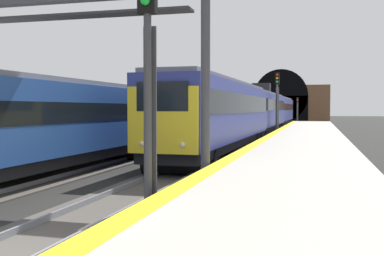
{
  "coord_description": "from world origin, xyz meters",
  "views": [
    {
      "loc": [
        -6.43,
        -5.23,
        2.64
      ],
      "look_at": [
        14.5,
        0.39,
        1.73
      ],
      "focal_mm": 43.62,
      "sensor_mm": 36.0,
      "label": 1
    }
  ],
  "objects_px": {
    "train_main_approaching": "(261,111)",
    "overhead_signal_gantry": "(75,38)",
    "train_adjacent_platform": "(139,117)",
    "railway_signal_mid": "(277,99)",
    "railway_signal_near": "(148,72)",
    "railway_signal_far": "(297,108)"
  },
  "relations": [
    {
      "from": "train_adjacent_platform",
      "to": "railway_signal_far",
      "type": "relative_size",
      "value": 8.57
    },
    {
      "from": "railway_signal_near",
      "to": "railway_signal_far",
      "type": "bearing_deg",
      "value": -180.0
    },
    {
      "from": "railway_signal_near",
      "to": "railway_signal_mid",
      "type": "distance_m",
      "value": 32.37
    },
    {
      "from": "railway_signal_mid",
      "to": "railway_signal_far",
      "type": "bearing_deg",
      "value": -180.0
    },
    {
      "from": "train_adjacent_platform",
      "to": "overhead_signal_gantry",
      "type": "distance_m",
      "value": 12.03
    },
    {
      "from": "train_main_approaching",
      "to": "overhead_signal_gantry",
      "type": "relative_size",
      "value": 6.59
    },
    {
      "from": "train_main_approaching",
      "to": "railway_signal_mid",
      "type": "xyz_separation_m",
      "value": [
        -3.62,
        -1.84,
        1.08
      ]
    },
    {
      "from": "train_adjacent_platform",
      "to": "railway_signal_far",
      "type": "bearing_deg",
      "value": -5.45
    },
    {
      "from": "railway_signal_near",
      "to": "railway_signal_far",
      "type": "relative_size",
      "value": 1.22
    },
    {
      "from": "railway_signal_near",
      "to": "overhead_signal_gantry",
      "type": "bearing_deg",
      "value": -137.07
    },
    {
      "from": "railway_signal_near",
      "to": "train_main_approaching",
      "type": "bearing_deg",
      "value": -177.08
    },
    {
      "from": "train_main_approaching",
      "to": "railway_signal_mid",
      "type": "height_order",
      "value": "railway_signal_mid"
    },
    {
      "from": "train_adjacent_platform",
      "to": "overhead_signal_gantry",
      "type": "xyz_separation_m",
      "value": [
        -11.48,
        -2.34,
        2.76
      ]
    },
    {
      "from": "railway_signal_mid",
      "to": "railway_signal_far",
      "type": "height_order",
      "value": "railway_signal_mid"
    },
    {
      "from": "train_main_approaching",
      "to": "railway_signal_near",
      "type": "bearing_deg",
      "value": 3.79
    },
    {
      "from": "train_main_approaching",
      "to": "train_adjacent_platform",
      "type": "bearing_deg",
      "value": -12.3
    },
    {
      "from": "railway_signal_mid",
      "to": "railway_signal_near",
      "type": "bearing_deg",
      "value": 0.0
    },
    {
      "from": "train_main_approaching",
      "to": "railway_signal_far",
      "type": "bearing_deg",
      "value": 178.25
    },
    {
      "from": "railway_signal_near",
      "to": "railway_signal_mid",
      "type": "xyz_separation_m",
      "value": [
        32.37,
        0.0,
        0.08
      ]
    },
    {
      "from": "train_adjacent_platform",
      "to": "overhead_signal_gantry",
      "type": "height_order",
      "value": "overhead_signal_gantry"
    },
    {
      "from": "train_adjacent_platform",
      "to": "overhead_signal_gantry",
      "type": "relative_size",
      "value": 4.42
    },
    {
      "from": "train_adjacent_platform",
      "to": "railway_signal_near",
      "type": "relative_size",
      "value": 7.01
    }
  ]
}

